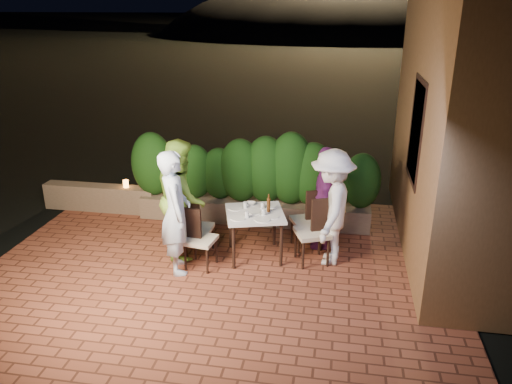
% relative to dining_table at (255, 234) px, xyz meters
% --- Properties ---
extents(ground, '(400.00, 400.00, 0.00)m').
position_rel_dining_table_xyz_m(ground, '(-0.47, -0.95, -0.40)').
color(ground, black).
rests_on(ground, ground).
extents(terrace_floor, '(7.00, 6.00, 0.15)m').
position_rel_dining_table_xyz_m(terrace_floor, '(-0.47, -0.45, -0.45)').
color(terrace_floor, brown).
rests_on(terrace_floor, ground).
extents(building_wall, '(1.60, 5.00, 5.00)m').
position_rel_dining_table_xyz_m(building_wall, '(3.13, 1.05, 2.12)').
color(building_wall, brown).
rests_on(building_wall, ground).
extents(window_pane, '(0.08, 1.00, 1.40)m').
position_rel_dining_table_xyz_m(window_pane, '(2.35, 0.55, 1.62)').
color(window_pane, black).
rests_on(window_pane, building_wall).
extents(window_frame, '(0.06, 1.15, 1.55)m').
position_rel_dining_table_xyz_m(window_frame, '(2.34, 0.55, 1.62)').
color(window_frame, black).
rests_on(window_frame, building_wall).
extents(planter, '(4.20, 0.55, 0.40)m').
position_rel_dining_table_xyz_m(planter, '(-0.27, 1.35, -0.17)').
color(planter, brown).
rests_on(planter, ground).
extents(hedge, '(4.00, 0.70, 1.10)m').
position_rel_dining_table_xyz_m(hedge, '(-0.27, 1.35, 0.57)').
color(hedge, '#14380F').
rests_on(hedge, planter).
extents(parapet, '(2.20, 0.30, 0.50)m').
position_rel_dining_table_xyz_m(parapet, '(-3.27, 1.35, -0.12)').
color(parapet, brown).
rests_on(parapet, ground).
extents(hill, '(52.00, 40.00, 22.00)m').
position_rel_dining_table_xyz_m(hill, '(1.53, 59.05, -4.38)').
color(hill, black).
rests_on(hill, ground).
extents(dining_table, '(1.08, 1.08, 0.75)m').
position_rel_dining_table_xyz_m(dining_table, '(0.00, 0.00, 0.00)').
color(dining_table, white).
rests_on(dining_table, ground).
extents(plate_nw, '(0.24, 0.24, 0.01)m').
position_rel_dining_table_xyz_m(plate_nw, '(-0.21, -0.27, 0.38)').
color(plate_nw, white).
rests_on(plate_nw, dining_table).
extents(plate_sw, '(0.23, 0.23, 0.01)m').
position_rel_dining_table_xyz_m(plate_sw, '(-0.33, 0.10, 0.38)').
color(plate_sw, white).
rests_on(plate_sw, dining_table).
extents(plate_ne, '(0.19, 0.19, 0.01)m').
position_rel_dining_table_xyz_m(plate_ne, '(0.30, -0.13, 0.38)').
color(plate_ne, white).
rests_on(plate_ne, dining_table).
extents(plate_se, '(0.20, 0.20, 0.01)m').
position_rel_dining_table_xyz_m(plate_se, '(0.20, 0.29, 0.38)').
color(plate_se, white).
rests_on(plate_se, dining_table).
extents(plate_centre, '(0.21, 0.21, 0.01)m').
position_rel_dining_table_xyz_m(plate_centre, '(-0.00, -0.00, 0.38)').
color(plate_centre, white).
rests_on(plate_centre, dining_table).
extents(plate_front, '(0.24, 0.24, 0.01)m').
position_rel_dining_table_xyz_m(plate_front, '(0.16, -0.26, 0.38)').
color(plate_front, white).
rests_on(plate_front, dining_table).
extents(glass_nw, '(0.06, 0.06, 0.11)m').
position_rel_dining_table_xyz_m(glass_nw, '(-0.08, -0.22, 0.43)').
color(glass_nw, silver).
rests_on(glass_nw, dining_table).
extents(glass_sw, '(0.06, 0.06, 0.10)m').
position_rel_dining_table_xyz_m(glass_sw, '(-0.18, 0.15, 0.43)').
color(glass_sw, silver).
rests_on(glass_sw, dining_table).
extents(glass_ne, '(0.06, 0.06, 0.11)m').
position_rel_dining_table_xyz_m(glass_ne, '(0.15, -0.08, 0.43)').
color(glass_ne, silver).
rests_on(glass_ne, dining_table).
extents(glass_se, '(0.06, 0.06, 0.10)m').
position_rel_dining_table_xyz_m(glass_se, '(0.09, 0.18, 0.43)').
color(glass_se, silver).
rests_on(glass_se, dining_table).
extents(beer_bottle, '(0.06, 0.06, 0.29)m').
position_rel_dining_table_xyz_m(beer_bottle, '(0.20, 0.07, 0.52)').
color(beer_bottle, '#4A260C').
rests_on(beer_bottle, dining_table).
extents(bowl, '(0.16, 0.16, 0.04)m').
position_rel_dining_table_xyz_m(bowl, '(-0.12, 0.30, 0.39)').
color(bowl, white).
rests_on(bowl, dining_table).
extents(chair_left_front, '(0.49, 0.49, 0.94)m').
position_rel_dining_table_xyz_m(chair_left_front, '(-0.75, -0.47, 0.09)').
color(chair_left_front, black).
rests_on(chair_left_front, ground).
extents(chair_left_back, '(0.42, 0.42, 0.90)m').
position_rel_dining_table_xyz_m(chair_left_back, '(-0.89, -0.04, 0.08)').
color(chair_left_back, black).
rests_on(chair_left_back, ground).
extents(chair_right_front, '(0.63, 0.63, 1.04)m').
position_rel_dining_table_xyz_m(chair_right_front, '(0.89, -0.03, 0.14)').
color(chair_right_front, black).
rests_on(chair_right_front, ground).
extents(chair_right_back, '(0.60, 0.60, 0.98)m').
position_rel_dining_table_xyz_m(chair_right_back, '(0.77, 0.45, 0.12)').
color(chair_right_back, black).
rests_on(chair_right_back, ground).
extents(diner_blue, '(0.68, 0.80, 1.86)m').
position_rel_dining_table_xyz_m(diner_blue, '(-1.06, -0.61, 0.56)').
color(diner_blue, silver).
rests_on(diner_blue, ground).
extents(diner_green, '(0.98, 1.10, 1.86)m').
position_rel_dining_table_xyz_m(diner_green, '(-1.15, -0.04, 0.56)').
color(diner_green, '#82B839').
rests_on(diner_green, ground).
extents(diner_white, '(0.77, 1.22, 1.79)m').
position_rel_dining_table_xyz_m(diner_white, '(1.16, 0.05, 0.52)').
color(diner_white, white).
rests_on(diner_white, ground).
extents(diner_purple, '(0.43, 1.00, 1.69)m').
position_rel_dining_table_xyz_m(diner_purple, '(1.04, 0.57, 0.47)').
color(diner_purple, '#742777').
rests_on(diner_purple, ground).
extents(parapet_lamp, '(0.10, 0.10, 0.14)m').
position_rel_dining_table_xyz_m(parapet_lamp, '(-2.72, 1.35, 0.20)').
color(parapet_lamp, orange).
rests_on(parapet_lamp, parapet).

